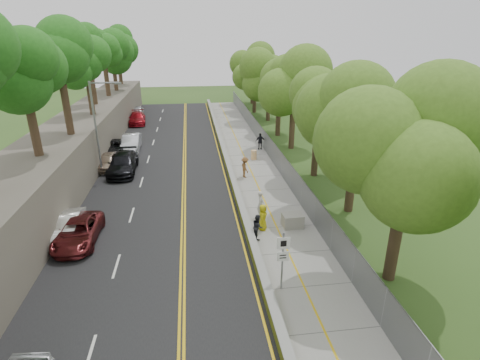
{
  "coord_description": "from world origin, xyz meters",
  "views": [
    {
      "loc": [
        -2.88,
        -17.49,
        11.65
      ],
      "look_at": [
        0.5,
        8.0,
        1.4
      ],
      "focal_mm": 28.0,
      "sensor_mm": 36.0,
      "label": 1
    }
  ],
  "objects_px": {
    "concrete_block": "(292,220)",
    "construction_barrel": "(254,155)",
    "car_1": "(68,226)",
    "person_far": "(260,141)",
    "painter_0": "(263,217)",
    "streetlight": "(98,123)",
    "signpost": "(283,255)",
    "car_2": "(78,232)"
  },
  "relations": [
    {
      "from": "painter_0",
      "to": "person_far",
      "type": "relative_size",
      "value": 0.97
    },
    {
      "from": "construction_barrel",
      "to": "concrete_block",
      "type": "relative_size",
      "value": 0.71
    },
    {
      "from": "car_2",
      "to": "person_far",
      "type": "bearing_deg",
      "value": 50.69
    },
    {
      "from": "streetlight",
      "to": "person_far",
      "type": "distance_m",
      "value": 16.17
    },
    {
      "from": "concrete_block",
      "to": "car_1",
      "type": "relative_size",
      "value": 0.32
    },
    {
      "from": "concrete_block",
      "to": "car_1",
      "type": "distance_m",
      "value": 13.82
    },
    {
      "from": "car_1",
      "to": "car_2",
      "type": "xyz_separation_m",
      "value": [
        0.84,
        -0.86,
        0.0
      ]
    },
    {
      "from": "streetlight",
      "to": "signpost",
      "type": "relative_size",
      "value": 2.58
    },
    {
      "from": "person_far",
      "to": "car_2",
      "type": "bearing_deg",
      "value": 48.03
    },
    {
      "from": "concrete_block",
      "to": "person_far",
      "type": "height_order",
      "value": "person_far"
    },
    {
      "from": "construction_barrel",
      "to": "person_far",
      "type": "bearing_deg",
      "value": 69.18
    },
    {
      "from": "signpost",
      "to": "person_far",
      "type": "relative_size",
      "value": 1.77
    },
    {
      "from": "car_1",
      "to": "painter_0",
      "type": "relative_size",
      "value": 2.37
    },
    {
      "from": "person_far",
      "to": "streetlight",
      "type": "bearing_deg",
      "value": 18.93
    },
    {
      "from": "concrete_block",
      "to": "construction_barrel",
      "type": "bearing_deg",
      "value": 90.84
    },
    {
      "from": "person_far",
      "to": "signpost",
      "type": "bearing_deg",
      "value": 79.71
    },
    {
      "from": "streetlight",
      "to": "person_far",
      "type": "bearing_deg",
      "value": 21.34
    },
    {
      "from": "signpost",
      "to": "person_far",
      "type": "bearing_deg",
      "value": 82.11
    },
    {
      "from": "construction_barrel",
      "to": "signpost",
      "type": "bearing_deg",
      "value": -95.69
    },
    {
      "from": "car_1",
      "to": "car_2",
      "type": "relative_size",
      "value": 0.84
    },
    {
      "from": "streetlight",
      "to": "construction_barrel",
      "type": "bearing_deg",
      "value": 10.82
    },
    {
      "from": "construction_barrel",
      "to": "car_1",
      "type": "distance_m",
      "value": 18.73
    },
    {
      "from": "signpost",
      "to": "car_2",
      "type": "height_order",
      "value": "signpost"
    },
    {
      "from": "car_1",
      "to": "person_far",
      "type": "relative_size",
      "value": 2.29
    },
    {
      "from": "construction_barrel",
      "to": "concrete_block",
      "type": "height_order",
      "value": "construction_barrel"
    },
    {
      "from": "construction_barrel",
      "to": "person_far",
      "type": "xyz_separation_m",
      "value": [
        1.2,
        3.16,
        0.42
      ]
    },
    {
      "from": "construction_barrel",
      "to": "car_1",
      "type": "xyz_separation_m",
      "value": [
        -13.6,
        -12.88,
        0.2
      ]
    },
    {
      "from": "construction_barrel",
      "to": "streetlight",
      "type": "bearing_deg",
      "value": -169.18
    },
    {
      "from": "car_1",
      "to": "car_2",
      "type": "bearing_deg",
      "value": -47.37
    },
    {
      "from": "streetlight",
      "to": "signpost",
      "type": "height_order",
      "value": "streetlight"
    },
    {
      "from": "signpost",
      "to": "painter_0",
      "type": "height_order",
      "value": "signpost"
    },
    {
      "from": "streetlight",
      "to": "car_1",
      "type": "bearing_deg",
      "value": -90.77
    },
    {
      "from": "car_1",
      "to": "car_2",
      "type": "height_order",
      "value": "car_2"
    },
    {
      "from": "car_2",
      "to": "painter_0",
      "type": "height_order",
      "value": "painter_0"
    },
    {
      "from": "signpost",
      "to": "car_1",
      "type": "relative_size",
      "value": 0.77
    },
    {
      "from": "streetlight",
      "to": "concrete_block",
      "type": "relative_size",
      "value": 6.26
    },
    {
      "from": "signpost",
      "to": "person_far",
      "type": "height_order",
      "value": "signpost"
    },
    {
      "from": "concrete_block",
      "to": "car_2",
      "type": "distance_m",
      "value": 12.97
    },
    {
      "from": "streetlight",
      "to": "car_1",
      "type": "xyz_separation_m",
      "value": [
        -0.14,
        -10.31,
        -3.94
      ]
    },
    {
      "from": "painter_0",
      "to": "construction_barrel",
      "type": "bearing_deg",
      "value": 11.58
    },
    {
      "from": "concrete_block",
      "to": "person_far",
      "type": "distance_m",
      "value": 16.76
    },
    {
      "from": "streetlight",
      "to": "car_2",
      "type": "xyz_separation_m",
      "value": [
        0.7,
        -11.17,
        -3.94
      ]
    }
  ]
}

